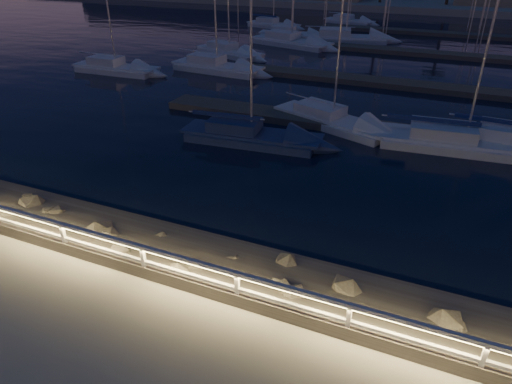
% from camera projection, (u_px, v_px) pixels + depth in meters
% --- Properties ---
extents(ground, '(400.00, 400.00, 0.00)m').
position_uv_depth(ground, '(205.00, 293.00, 12.73)').
color(ground, '#9B978C').
rests_on(ground, ground).
extents(harbor_water, '(400.00, 440.00, 0.60)m').
position_uv_depth(harbor_water, '(387.00, 73.00, 38.35)').
color(harbor_water, black).
rests_on(harbor_water, ground).
extents(guard_rail, '(44.11, 0.12, 1.06)m').
position_uv_depth(guard_rail, '(202.00, 271.00, 12.39)').
color(guard_rail, white).
rests_on(guard_rail, ground).
extents(riprap, '(33.36, 2.69, 1.31)m').
position_uv_depth(riprap, '(84.00, 229.00, 15.99)').
color(riprap, '#5E5B51').
rests_on(riprap, ground).
extents(floating_docks, '(22.00, 36.00, 0.40)m').
position_uv_depth(floating_docks, '(390.00, 63.00, 39.11)').
color(floating_docks, '#5C544C').
rests_on(floating_docks, ground).
extents(far_shore, '(160.00, 14.00, 5.20)m').
position_uv_depth(far_shore, '(432.00, 4.00, 72.31)').
color(far_shore, '#9B978C').
rests_on(far_shore, ground).
extents(sailboat_a, '(7.36, 2.53, 12.43)m').
position_uv_depth(sailboat_a, '(114.00, 67.00, 36.94)').
color(sailboat_a, silver).
rests_on(sailboat_a, ground).
extents(sailboat_b, '(7.51, 2.87, 12.51)m').
position_uv_depth(sailboat_b, '(248.00, 134.00, 23.91)').
color(sailboat_b, navy).
rests_on(sailboat_b, ground).
extents(sailboat_c, '(7.63, 4.58, 12.55)m').
position_uv_depth(sailboat_c, '(330.00, 118.00, 26.13)').
color(sailboat_c, silver).
rests_on(sailboat_c, ground).
extents(sailboat_d, '(8.99, 3.45, 14.85)m').
position_uv_depth(sailboat_d, '(460.00, 140.00, 23.15)').
color(sailboat_d, silver).
rests_on(sailboat_d, ground).
extents(sailboat_e, '(7.89, 2.89, 13.25)m').
position_uv_depth(sailboat_e, '(215.00, 66.00, 37.22)').
color(sailboat_e, silver).
rests_on(sailboat_e, ground).
extents(sailboat_f, '(7.58, 4.46, 12.50)m').
position_uv_depth(sailboat_f, '(228.00, 51.00, 42.69)').
color(sailboat_f, silver).
rests_on(sailboat_f, ground).
extents(sailboat_i, '(7.30, 2.98, 12.15)m').
position_uv_depth(sailboat_i, '(290.00, 34.00, 50.85)').
color(sailboat_i, silver).
rests_on(sailboat_i, ground).
extents(sailboat_j, '(9.07, 4.67, 14.89)m').
position_uv_depth(sailboat_j, '(290.00, 41.00, 46.80)').
color(sailboat_j, silver).
rests_on(sailboat_j, ground).
extents(sailboat_k, '(9.45, 4.68, 15.45)m').
position_uv_depth(sailboat_k, '(343.00, 37.00, 48.77)').
color(sailboat_k, silver).
rests_on(sailboat_k, ground).
extents(sailboat_m, '(7.11, 3.18, 11.78)m').
position_uv_depth(sailboat_m, '(272.00, 24.00, 57.03)').
color(sailboat_m, silver).
rests_on(sailboat_m, ground).
extents(sailboat_n, '(6.87, 3.54, 11.29)m').
position_uv_depth(sailboat_n, '(348.00, 20.00, 60.02)').
color(sailboat_n, silver).
rests_on(sailboat_n, ground).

